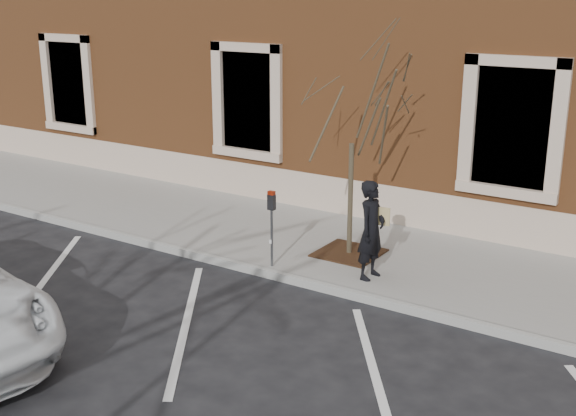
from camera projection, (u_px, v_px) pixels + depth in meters
The scene contains 9 objects.
ground at pixel (269, 276), 12.64m from camera, with size 120.00×120.00×0.00m, color #28282B.
sidewalk_near at pixel (320, 244), 14.02m from camera, with size 40.00×3.50×0.15m, color gray.
curb_near at pixel (268, 273), 12.58m from camera, with size 40.00×0.12×0.15m, color #9E9E99.
parking_stripes at pixel (186, 322), 10.88m from camera, with size 28.00×4.40×0.01m, color silver, non-canonical shape.
building_civic at pixel (448, 25), 17.68m from camera, with size 40.00×8.62×8.00m.
man at pixel (372, 230), 11.97m from camera, with size 0.61×0.40×1.68m, color black.
parking_meter at pixel (272, 214), 12.43m from camera, with size 0.12×0.10×1.37m.
tree_grate at pixel (349, 253), 13.30m from camera, with size 1.11×1.11×0.03m, color #392612.
sapling at pixel (353, 112), 12.55m from camera, with size 2.25×2.25×3.76m.
Camera 1 is at (6.73, -9.65, 4.80)m, focal length 45.00 mm.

